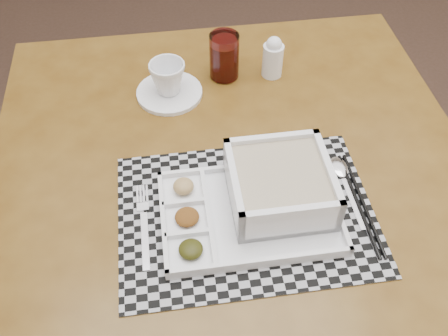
{
  "coord_description": "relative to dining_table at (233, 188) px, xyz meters",
  "views": [
    {
      "loc": [
        -0.49,
        -1.2,
        1.47
      ],
      "look_at": [
        -0.38,
        -0.62,
        0.8
      ],
      "focal_mm": 40.0,
      "sensor_mm": 36.0,
      "label": 1
    }
  ],
  "objects": [
    {
      "name": "floor",
      "position": [
        0.35,
        0.55,
        -0.65
      ],
      "size": [
        5.0,
        5.0,
        0.0
      ],
      "primitive_type": "plane",
      "color": "#2F2017",
      "rests_on": "ground"
    },
    {
      "name": "dining_table",
      "position": [
        0.0,
        0.0,
        0.0
      ],
      "size": [
        1.01,
        1.01,
        0.73
      ],
      "color": "#4B2F0D",
      "rests_on": "ground"
    },
    {
      "name": "placemat",
      "position": [
        -0.0,
        -0.12,
        0.08
      ],
      "size": [
        0.48,
        0.36,
        0.0
      ],
      "primitive_type": "cube",
      "rotation": [
        0.0,
        0.0,
        -0.04
      ],
      "color": "#98989F",
      "rests_on": "dining_table"
    },
    {
      "name": "serving_tray",
      "position": [
        0.04,
        -0.11,
        0.11
      ],
      "size": [
        0.33,
        0.23,
        0.09
      ],
      "color": "white",
      "rests_on": "placemat"
    },
    {
      "name": "fork",
      "position": [
        -0.19,
        -0.11,
        0.08
      ],
      "size": [
        0.02,
        0.19,
        0.0
      ],
      "color": "silver",
      "rests_on": "placemat"
    },
    {
      "name": "spoon",
      "position": [
        0.2,
        -0.06,
        0.08
      ],
      "size": [
        0.04,
        0.18,
        0.01
      ],
      "color": "silver",
      "rests_on": "placemat"
    },
    {
      "name": "chopsticks",
      "position": [
        0.21,
        -0.14,
        0.08
      ],
      "size": [
        0.03,
        0.24,
        0.01
      ],
      "color": "black",
      "rests_on": "placemat"
    },
    {
      "name": "saucer",
      "position": [
        -0.1,
        0.24,
        0.08
      ],
      "size": [
        0.15,
        0.15,
        0.01
      ],
      "primitive_type": "cylinder",
      "color": "white",
      "rests_on": "dining_table"
    },
    {
      "name": "cup",
      "position": [
        -0.1,
        0.24,
        0.12
      ],
      "size": [
        0.09,
        0.09,
        0.07
      ],
      "primitive_type": "imported",
      "rotation": [
        0.0,
        0.0,
        0.17
      ],
      "color": "white",
      "rests_on": "saucer"
    },
    {
      "name": "juice_glass",
      "position": [
        0.03,
        0.28,
        0.13
      ],
      "size": [
        0.07,
        0.07,
        0.11
      ],
      "color": "white",
      "rests_on": "dining_table"
    },
    {
      "name": "creamer_bottle",
      "position": [
        0.14,
        0.27,
        0.12
      ],
      "size": [
        0.05,
        0.05,
        0.1
      ],
      "color": "white",
      "rests_on": "dining_table"
    }
  ]
}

